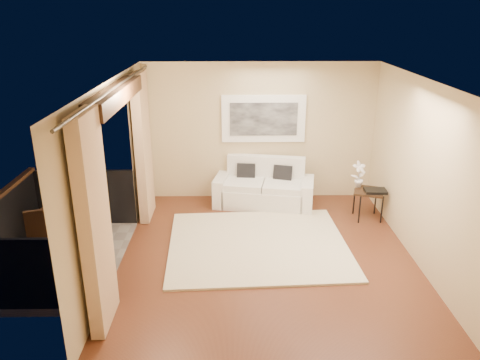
{
  "coord_description": "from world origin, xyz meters",
  "views": [
    {
      "loc": [
        -0.53,
        -6.4,
        3.66
      ],
      "look_at": [
        -0.41,
        0.61,
        1.05
      ],
      "focal_mm": 35.0,
      "sensor_mm": 36.0,
      "label": 1
    }
  ],
  "objects_px": {
    "orchid": "(359,175)",
    "balcony_chair_far": "(68,205)",
    "ice_bucket": "(51,199)",
    "sofa": "(264,188)",
    "balcony_chair_near": "(45,242)",
    "bistro_table": "(62,212)",
    "side_table": "(369,193)"
  },
  "relations": [
    {
      "from": "sofa",
      "to": "balcony_chair_far",
      "type": "bearing_deg",
      "value": -150.67
    },
    {
      "from": "bistro_table",
      "to": "balcony_chair_far",
      "type": "distance_m",
      "value": 0.49
    },
    {
      "from": "balcony_chair_far",
      "to": "ice_bucket",
      "type": "relative_size",
      "value": 4.39
    },
    {
      "from": "ice_bucket",
      "to": "balcony_chair_near",
      "type": "bearing_deg",
      "value": -74.62
    },
    {
      "from": "balcony_chair_near",
      "to": "ice_bucket",
      "type": "distance_m",
      "value": 1.21
    },
    {
      "from": "orchid",
      "to": "ice_bucket",
      "type": "xyz_separation_m",
      "value": [
        -5.2,
        -1.02,
        -0.02
      ]
    },
    {
      "from": "side_table",
      "to": "ice_bucket",
      "type": "height_order",
      "value": "ice_bucket"
    },
    {
      "from": "sofa",
      "to": "balcony_chair_far",
      "type": "xyz_separation_m",
      "value": [
        -3.42,
        -1.17,
        0.18
      ]
    },
    {
      "from": "ice_bucket",
      "to": "bistro_table",
      "type": "bearing_deg",
      "value": -26.16
    },
    {
      "from": "sofa",
      "to": "balcony_chair_far",
      "type": "height_order",
      "value": "sofa"
    },
    {
      "from": "bistro_table",
      "to": "ice_bucket",
      "type": "height_order",
      "value": "ice_bucket"
    },
    {
      "from": "sofa",
      "to": "side_table",
      "type": "relative_size",
      "value": 3.12
    },
    {
      "from": "sofa",
      "to": "ice_bucket",
      "type": "distance_m",
      "value": 3.88
    },
    {
      "from": "sofa",
      "to": "side_table",
      "type": "bearing_deg",
      "value": -10.4
    },
    {
      "from": "orchid",
      "to": "balcony_chair_near",
      "type": "height_order",
      "value": "balcony_chair_near"
    },
    {
      "from": "sofa",
      "to": "balcony_chair_near",
      "type": "distance_m",
      "value": 4.21
    },
    {
      "from": "sofa",
      "to": "bistro_table",
      "type": "distance_m",
      "value": 3.74
    },
    {
      "from": "sofa",
      "to": "balcony_chair_near",
      "type": "bearing_deg",
      "value": -129.16
    },
    {
      "from": "orchid",
      "to": "sofa",
      "type": "bearing_deg",
      "value": 162.16
    },
    {
      "from": "orchid",
      "to": "bistro_table",
      "type": "xyz_separation_m",
      "value": [
        -5.02,
        -1.11,
        -0.21
      ]
    },
    {
      "from": "balcony_chair_far",
      "to": "side_table",
      "type": "bearing_deg",
      "value": -157.74
    },
    {
      "from": "side_table",
      "to": "bistro_table",
      "type": "xyz_separation_m",
      "value": [
        -5.19,
        -0.95,
        0.1
      ]
    },
    {
      "from": "orchid",
      "to": "ice_bucket",
      "type": "bearing_deg",
      "value": -168.87
    },
    {
      "from": "ice_bucket",
      "to": "side_table",
      "type": "bearing_deg",
      "value": 9.12
    },
    {
      "from": "orchid",
      "to": "side_table",
      "type": "bearing_deg",
      "value": -44.01
    },
    {
      "from": "balcony_chair_far",
      "to": "balcony_chair_near",
      "type": "bearing_deg",
      "value": 115.19
    },
    {
      "from": "sofa",
      "to": "bistro_table",
      "type": "relative_size",
      "value": 2.84
    },
    {
      "from": "balcony_chair_far",
      "to": "ice_bucket",
      "type": "xyz_separation_m",
      "value": [
        -0.1,
        -0.39,
        0.27
      ]
    },
    {
      "from": "sofa",
      "to": "orchid",
      "type": "height_order",
      "value": "orchid"
    },
    {
      "from": "orchid",
      "to": "balcony_chair_far",
      "type": "bearing_deg",
      "value": -172.94
    },
    {
      "from": "bistro_table",
      "to": "balcony_chair_far",
      "type": "relative_size",
      "value": 0.8
    },
    {
      "from": "side_table",
      "to": "balcony_chair_near",
      "type": "bearing_deg",
      "value": -158.14
    }
  ]
}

